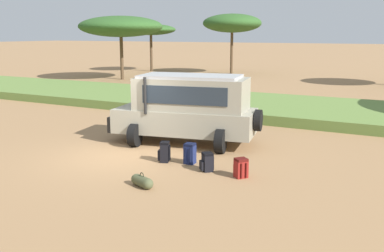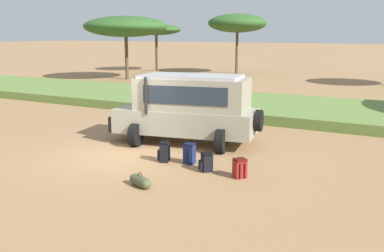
{
  "view_description": "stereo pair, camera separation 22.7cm",
  "coord_description": "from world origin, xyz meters",
  "px_view_note": "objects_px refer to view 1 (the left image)",
  "views": [
    {
      "loc": [
        8.5,
        -11.16,
        3.87
      ],
      "look_at": [
        2.01,
        0.99,
        1.0
      ],
      "focal_mm": 42.0,
      "sensor_mm": 36.0,
      "label": 1
    },
    {
      "loc": [
        8.7,
        -11.05,
        3.87
      ],
      "look_at": [
        2.01,
        0.99,
        1.0
      ],
      "focal_mm": 42.0,
      "sensor_mm": 36.0,
      "label": 2
    }
  ],
  "objects_px": {
    "safari_vehicle": "(188,107)",
    "backpack_cluster_center": "(207,162)",
    "backpack_near_rear_wheel": "(190,154)",
    "acacia_tree_centre_back": "(232,23)",
    "duffel_bag_low_black_case": "(142,181)",
    "acacia_tree_left_mid": "(121,27)",
    "backpack_beside_front_wheel": "(164,152)",
    "backpack_outermost": "(241,168)",
    "acacia_tree_far_left": "(151,30)"
  },
  "relations": [
    {
      "from": "backpack_cluster_center",
      "to": "acacia_tree_far_left",
      "type": "relative_size",
      "value": 0.1
    },
    {
      "from": "backpack_near_rear_wheel",
      "to": "acacia_tree_far_left",
      "type": "height_order",
      "value": "acacia_tree_far_left"
    },
    {
      "from": "acacia_tree_left_mid",
      "to": "acacia_tree_centre_back",
      "type": "bearing_deg",
      "value": 57.59
    },
    {
      "from": "backpack_beside_front_wheel",
      "to": "acacia_tree_left_mid",
      "type": "relative_size",
      "value": 0.09
    },
    {
      "from": "safari_vehicle",
      "to": "acacia_tree_far_left",
      "type": "distance_m",
      "value": 31.21
    },
    {
      "from": "backpack_near_rear_wheel",
      "to": "acacia_tree_centre_back",
      "type": "relative_size",
      "value": 0.11
    },
    {
      "from": "backpack_beside_front_wheel",
      "to": "backpack_near_rear_wheel",
      "type": "bearing_deg",
      "value": 15.55
    },
    {
      "from": "safari_vehicle",
      "to": "acacia_tree_centre_back",
      "type": "xyz_separation_m",
      "value": [
        -9.64,
        26.4,
        3.45
      ]
    },
    {
      "from": "duffel_bag_low_black_case",
      "to": "safari_vehicle",
      "type": "bearing_deg",
      "value": 104.35
    },
    {
      "from": "duffel_bag_low_black_case",
      "to": "acacia_tree_far_left",
      "type": "xyz_separation_m",
      "value": [
        -19.25,
        29.9,
        4.02
      ]
    },
    {
      "from": "backpack_outermost",
      "to": "acacia_tree_far_left",
      "type": "distance_m",
      "value": 35.32
    },
    {
      "from": "backpack_beside_front_wheel",
      "to": "acacia_tree_left_mid",
      "type": "bearing_deg",
      "value": 129.66
    },
    {
      "from": "backpack_outermost",
      "to": "acacia_tree_left_mid",
      "type": "xyz_separation_m",
      "value": [
        -18.72,
        19.72,
        4.1
      ]
    },
    {
      "from": "backpack_near_rear_wheel",
      "to": "duffel_bag_low_black_case",
      "type": "distance_m",
      "value": 2.43
    },
    {
      "from": "backpack_cluster_center",
      "to": "duffel_bag_low_black_case",
      "type": "height_order",
      "value": "backpack_cluster_center"
    },
    {
      "from": "backpack_beside_front_wheel",
      "to": "backpack_outermost",
      "type": "distance_m",
      "value": 2.64
    },
    {
      "from": "safari_vehicle",
      "to": "backpack_cluster_center",
      "type": "height_order",
      "value": "safari_vehicle"
    },
    {
      "from": "backpack_cluster_center",
      "to": "backpack_near_rear_wheel",
      "type": "relative_size",
      "value": 0.85
    },
    {
      "from": "backpack_near_rear_wheel",
      "to": "duffel_bag_low_black_case",
      "type": "bearing_deg",
      "value": -92.02
    },
    {
      "from": "acacia_tree_centre_back",
      "to": "acacia_tree_far_left",
      "type": "bearing_deg",
      "value": -172.44
    },
    {
      "from": "backpack_outermost",
      "to": "duffel_bag_low_black_case",
      "type": "distance_m",
      "value": 2.72
    },
    {
      "from": "backpack_near_rear_wheel",
      "to": "backpack_beside_front_wheel",
      "type": "bearing_deg",
      "value": -164.45
    },
    {
      "from": "backpack_near_rear_wheel",
      "to": "acacia_tree_far_left",
      "type": "bearing_deg",
      "value": 125.14
    },
    {
      "from": "duffel_bag_low_black_case",
      "to": "acacia_tree_centre_back",
      "type": "distance_m",
      "value": 33.17
    },
    {
      "from": "safari_vehicle",
      "to": "backpack_outermost",
      "type": "relative_size",
      "value": 10.14
    },
    {
      "from": "backpack_near_rear_wheel",
      "to": "backpack_outermost",
      "type": "distance_m",
      "value": 1.92
    },
    {
      "from": "safari_vehicle",
      "to": "acacia_tree_left_mid",
      "type": "relative_size",
      "value": 0.79
    },
    {
      "from": "safari_vehicle",
      "to": "backpack_cluster_center",
      "type": "bearing_deg",
      "value": -52.02
    },
    {
      "from": "backpack_cluster_center",
      "to": "duffel_bag_low_black_case",
      "type": "xyz_separation_m",
      "value": [
        -0.87,
        -1.99,
        -0.12
      ]
    },
    {
      "from": "acacia_tree_left_mid",
      "to": "backpack_beside_front_wheel",
      "type": "bearing_deg",
      "value": -50.34
    },
    {
      "from": "backpack_outermost",
      "to": "acacia_tree_far_left",
      "type": "relative_size",
      "value": 0.1
    },
    {
      "from": "safari_vehicle",
      "to": "backpack_beside_front_wheel",
      "type": "xyz_separation_m",
      "value": [
        0.49,
        -2.41,
        -0.99
      ]
    },
    {
      "from": "backpack_cluster_center",
      "to": "acacia_tree_left_mid",
      "type": "xyz_separation_m",
      "value": [
        -17.65,
        19.64,
        4.11
      ]
    },
    {
      "from": "backpack_beside_front_wheel",
      "to": "acacia_tree_centre_back",
      "type": "bearing_deg",
      "value": 109.39
    },
    {
      "from": "backpack_beside_front_wheel",
      "to": "backpack_cluster_center",
      "type": "height_order",
      "value": "backpack_beside_front_wheel"
    },
    {
      "from": "backpack_beside_front_wheel",
      "to": "duffel_bag_low_black_case",
      "type": "xyz_separation_m",
      "value": [
        0.69,
        -2.21,
        -0.16
      ]
    },
    {
      "from": "acacia_tree_far_left",
      "to": "acacia_tree_centre_back",
      "type": "xyz_separation_m",
      "value": [
        8.42,
        1.12,
        0.58
      ]
    },
    {
      "from": "backpack_near_rear_wheel",
      "to": "acacia_tree_left_mid",
      "type": "distance_m",
      "value": 25.88
    },
    {
      "from": "backpack_beside_front_wheel",
      "to": "backpack_cluster_center",
      "type": "xyz_separation_m",
      "value": [
        1.56,
        -0.22,
        -0.04
      ]
    },
    {
      "from": "backpack_outermost",
      "to": "acacia_tree_centre_back",
      "type": "bearing_deg",
      "value": 113.67
    },
    {
      "from": "acacia_tree_far_left",
      "to": "acacia_tree_left_mid",
      "type": "xyz_separation_m",
      "value": [
        2.47,
        -8.27,
        0.21
      ]
    },
    {
      "from": "safari_vehicle",
      "to": "backpack_near_rear_wheel",
      "type": "bearing_deg",
      "value": -59.99
    },
    {
      "from": "backpack_cluster_center",
      "to": "acacia_tree_left_mid",
      "type": "relative_size",
      "value": 0.08
    },
    {
      "from": "backpack_beside_front_wheel",
      "to": "backpack_cluster_center",
      "type": "bearing_deg",
      "value": -8.0
    },
    {
      "from": "backpack_cluster_center",
      "to": "backpack_outermost",
      "type": "distance_m",
      "value": 1.07
    },
    {
      "from": "duffel_bag_low_black_case",
      "to": "acacia_tree_centre_back",
      "type": "xyz_separation_m",
      "value": [
        -10.83,
        31.02,
        4.6
      ]
    },
    {
      "from": "safari_vehicle",
      "to": "duffel_bag_low_black_case",
      "type": "distance_m",
      "value": 4.9
    },
    {
      "from": "backpack_near_rear_wheel",
      "to": "acacia_tree_centre_back",
      "type": "bearing_deg",
      "value": 110.89
    },
    {
      "from": "acacia_tree_left_mid",
      "to": "backpack_cluster_center",
      "type": "bearing_deg",
      "value": -48.05
    },
    {
      "from": "backpack_beside_front_wheel",
      "to": "backpack_outermost",
      "type": "bearing_deg",
      "value": -6.59
    }
  ]
}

